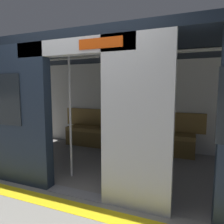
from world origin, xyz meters
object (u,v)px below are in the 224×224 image
train_car (106,89)px  person_seated (130,122)px  book (144,131)px  grab_pole_door (70,115)px  grab_pole_far (114,117)px  handbag (114,126)px  bench_seat (125,135)px

train_car → person_seated: train_car is taller
book → grab_pole_door: (0.80, 1.78, 0.55)m
train_car → grab_pole_far: 0.87m
handbag → book: handbag is taller
bench_seat → handbag: (0.28, -0.03, 0.19)m
train_car → handbag: (0.23, -1.04, -0.91)m
bench_seat → grab_pole_far: grab_pole_far is taller
bench_seat → grab_pole_far: size_ratio=1.50×
bench_seat → book: size_ratio=14.13×
book → bench_seat: bearing=-6.0°
person_seated → handbag: person_seated is taller
grab_pole_door → bench_seat: bearing=-102.1°
handbag → grab_pole_door: size_ratio=0.13×
bench_seat → grab_pole_far: bearing=102.6°
bench_seat → grab_pole_door: size_ratio=1.50×
train_car → handbag: bearing=-77.4°
book → grab_pole_far: 1.79m
book → person_seated: bearing=6.5°
book → grab_pole_door: grab_pole_door is taller
grab_pole_door → person_seated: bearing=-106.7°
person_seated → handbag: size_ratio=4.59×
bench_seat → book: (-0.44, -0.06, 0.12)m
grab_pole_far → book: bearing=-92.3°
handbag → grab_pole_door: bearing=87.2°
bench_seat → grab_pole_door: bearing=77.9°
train_car → bench_seat: size_ratio=2.06×
bench_seat → handbag: bearing=-6.7°
bench_seat → person_seated: 0.36m
grab_pole_door → grab_pole_far: size_ratio=1.00×
train_car → grab_pole_door: bearing=65.7°
bench_seat → book: book is taller
bench_seat → grab_pole_door: 1.88m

